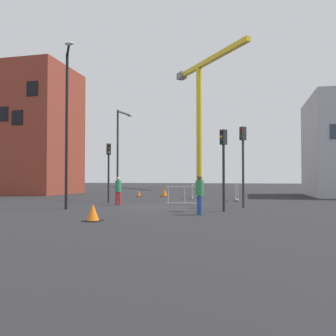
# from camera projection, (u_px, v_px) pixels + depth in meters

# --- Properties ---
(ground) EXTENTS (160.00, 160.00, 0.00)m
(ground) POSITION_uv_depth(u_px,v_px,m) (154.00, 206.00, 18.89)
(ground) COLOR black
(brick_building) EXTENTS (7.33, 7.22, 12.32)m
(brick_building) POSITION_uv_depth(u_px,v_px,m) (34.00, 131.00, 33.97)
(brick_building) COLOR brown
(brick_building) RESTS_ON ground
(construction_crane) EXTENTS (12.75, 15.50, 20.12)m
(construction_crane) POSITION_uv_depth(u_px,v_px,m) (201.00, 101.00, 54.95)
(construction_crane) COLOR yellow
(construction_crane) RESTS_ON ground
(streetlamp_tall) EXTENTS (1.19, 1.62, 7.89)m
(streetlamp_tall) POSITION_uv_depth(u_px,v_px,m) (67.00, 117.00, 17.20)
(streetlamp_tall) COLOR black
(streetlamp_tall) RESTS_ON ground
(streetlamp_short) EXTENTS (0.61, 1.84, 6.32)m
(streetlamp_short) POSITION_uv_depth(u_px,v_px,m) (120.00, 146.00, 24.24)
(streetlamp_short) COLOR #2D2D30
(streetlamp_short) RESTS_ON ground
(traffic_light_median) EXTENTS (0.35, 0.38, 3.74)m
(traffic_light_median) POSITION_uv_depth(u_px,v_px,m) (109.00, 163.00, 21.88)
(traffic_light_median) COLOR #232326
(traffic_light_median) RESTS_ON ground
(traffic_light_island) EXTENTS (0.36, 0.38, 3.84)m
(traffic_light_island) POSITION_uv_depth(u_px,v_px,m) (223.00, 156.00, 16.21)
(traffic_light_island) COLOR #232326
(traffic_light_island) RESTS_ON ground
(traffic_light_corner) EXTENTS (0.37, 0.36, 4.25)m
(traffic_light_corner) POSITION_uv_depth(u_px,v_px,m) (243.00, 154.00, 18.11)
(traffic_light_corner) COLOR #2D2D30
(traffic_light_corner) RESTS_ON ground
(pedestrian_walking) EXTENTS (0.34, 0.34, 1.69)m
(pedestrian_walking) POSITION_uv_depth(u_px,v_px,m) (200.00, 192.00, 14.67)
(pedestrian_walking) COLOR #33519E
(pedestrian_walking) RESTS_ON ground
(pedestrian_waiting) EXTENTS (0.34, 0.34, 1.62)m
(pedestrian_waiting) POSITION_uv_depth(u_px,v_px,m) (118.00, 189.00, 19.90)
(pedestrian_waiting) COLOR red
(pedestrian_waiting) RESTS_ON ground
(safety_barrier_mid_span) EXTENTS (0.30, 2.02, 1.08)m
(safety_barrier_mid_span) POSITION_uv_depth(u_px,v_px,m) (192.00, 191.00, 25.47)
(safety_barrier_mid_span) COLOR #9EA0A5
(safety_barrier_mid_span) RESTS_ON ground
(safety_barrier_left_run) EXTENTS (2.16, 0.20, 1.08)m
(safety_barrier_left_run) POSITION_uv_depth(u_px,v_px,m) (185.00, 195.00, 20.16)
(safety_barrier_left_run) COLOR #B2B5BA
(safety_barrier_left_run) RESTS_ON ground
(safety_barrier_rear) EXTENTS (0.16, 2.20, 1.08)m
(safety_barrier_rear) POSITION_uv_depth(u_px,v_px,m) (198.00, 190.00, 28.75)
(safety_barrier_rear) COLOR #B2B5BA
(safety_barrier_rear) RESTS_ON ground
(safety_barrier_right_run) EXTENTS (0.32, 2.12, 1.08)m
(safety_barrier_right_run) POSITION_uv_depth(u_px,v_px,m) (237.00, 193.00, 23.37)
(safety_barrier_right_run) COLOR #B2B5BA
(safety_barrier_right_run) RESTS_ON ground
(traffic_cone_by_barrier) EXTENTS (0.48, 0.48, 0.49)m
(traffic_cone_by_barrier) POSITION_uv_depth(u_px,v_px,m) (139.00, 194.00, 29.10)
(traffic_cone_by_barrier) COLOR black
(traffic_cone_by_barrier) RESTS_ON ground
(traffic_cone_on_verge) EXTENTS (0.65, 0.65, 0.66)m
(traffic_cone_on_verge) POSITION_uv_depth(u_px,v_px,m) (164.00, 193.00, 29.05)
(traffic_cone_on_verge) COLOR black
(traffic_cone_on_verge) RESTS_ON ground
(traffic_cone_striped) EXTENTS (0.63, 0.63, 0.63)m
(traffic_cone_striped) POSITION_uv_depth(u_px,v_px,m) (93.00, 213.00, 12.56)
(traffic_cone_striped) COLOR black
(traffic_cone_striped) RESTS_ON ground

